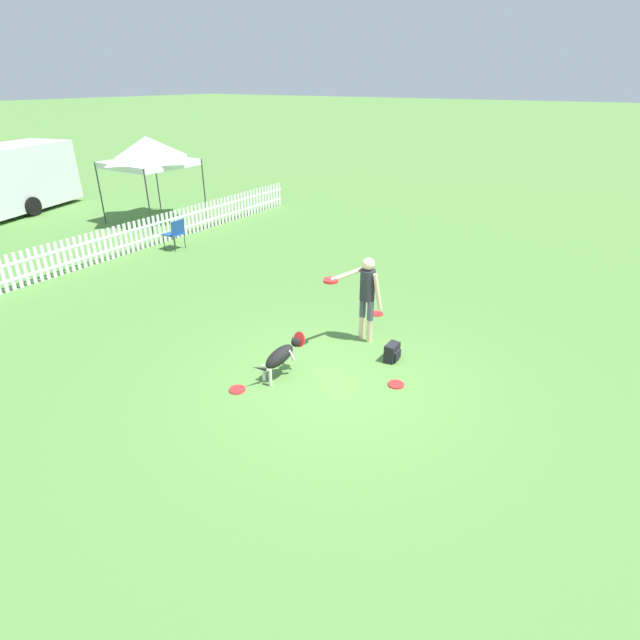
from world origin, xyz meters
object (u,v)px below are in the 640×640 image
frisbee_midfield (396,384)px  equipment_trailer (15,177)px  leaping_dog (281,355)px  backpack_on_grass (392,352)px  handler_person (365,290)px  canopy_tent_secondary (148,152)px  frisbee_near_dog (237,390)px  folding_chair_center (175,232)px  frisbee_near_handler (377,314)px

frisbee_midfield → equipment_trailer: equipment_trailer is taller
frisbee_midfield → leaping_dog: bearing=115.4°
leaping_dog → backpack_on_grass: bearing=64.7°
backpack_on_grass → handler_person: bearing=63.7°
handler_person → leaping_dog: size_ratio=1.59×
backpack_on_grass → canopy_tent_secondary: 12.21m
frisbee_midfield → frisbee_near_dog: bearing=126.4°
folding_chair_center → equipment_trailer: 8.59m
frisbee_near_dog → backpack_on_grass: backpack_on_grass is taller
frisbee_near_handler → canopy_tent_secondary: (2.72, 10.12, 2.32)m
handler_person → equipment_trailer: 16.00m
backpack_on_grass → leaping_dog: bearing=139.0°
leaping_dog → frisbee_near_handler: leaping_dog is taller
leaping_dog → frisbee_midfield: leaping_dog is taller
frisbee_near_dog → folding_chair_center: size_ratio=0.30×
frisbee_near_handler → folding_chair_center: (0.79, 6.99, 0.52)m
backpack_on_grass → canopy_tent_secondary: bearing=69.0°
frisbee_near_handler → frisbee_midfield: size_ratio=1.00×
frisbee_near_dog → canopy_tent_secondary: bearing=55.6°
frisbee_near_handler → frisbee_near_dog: 3.86m
leaping_dog → frisbee_near_handler: 3.13m
leaping_dog → equipment_trailer: size_ratio=0.20×
frisbee_near_handler → frisbee_midfield: bearing=-146.3°
frisbee_near_dog → canopy_tent_secondary: canopy_tent_secondary is taller
equipment_trailer → canopy_tent_secondary: bearing=-88.3°
frisbee_midfield → folding_chair_center: bearing=70.1°
handler_person → backpack_on_grass: handler_person is taller
leaping_dog → frisbee_near_dog: bearing=-100.9°
frisbee_midfield → canopy_tent_secondary: size_ratio=0.09×
leaping_dog → folding_chair_center: 7.82m
handler_person → frisbee_near_dog: 2.96m
folding_chair_center → canopy_tent_secondary: 4.09m
handler_person → frisbee_near_dog: bearing=87.0°
leaping_dog → backpack_on_grass: (1.52, -1.32, -0.25)m
frisbee_midfield → backpack_on_grass: backpack_on_grass is taller
frisbee_midfield → handler_person: bearing=47.9°
equipment_trailer → backpack_on_grass: bearing=-115.1°
frisbee_near_handler → folding_chair_center: bearing=83.5°
folding_chair_center → canopy_tent_secondary: canopy_tent_secondary is taller
frisbee_midfield → backpack_on_grass: 0.82m
handler_person → backpack_on_grass: 1.25m
frisbee_near_dog → folding_chair_center: folding_chair_center is taller
folding_chair_center → equipment_trailer: (0.13, 8.56, 0.72)m
frisbee_near_handler → backpack_on_grass: backpack_on_grass is taller
backpack_on_grass → folding_chair_center: 8.45m
frisbee_near_handler → equipment_trailer: (0.93, 15.54, 1.24)m
handler_person → frisbee_midfield: handler_person is taller
backpack_on_grass → folding_chair_center: bearing=73.6°
handler_person → leaping_dog: 2.08m
handler_person → backpack_on_grass: (-0.39, -0.79, -0.88)m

